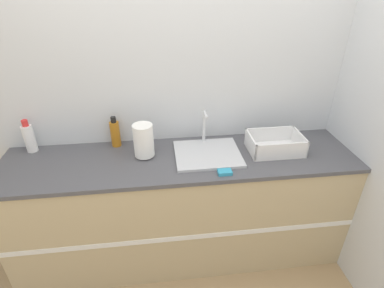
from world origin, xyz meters
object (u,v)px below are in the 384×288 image
Objects in this scene: paper_towel_roll at (144,141)px; dish_rack at (275,145)px; bottle_white_spray at (29,138)px; bottle_amber at (115,133)px; sink at (207,152)px.

paper_towel_roll reaches higher than dish_rack.
bottle_white_spray is at bearing 173.03° from dish_rack.
bottle_amber is at bearing 169.20° from dish_rack.
dish_rack is 1.17m from bottle_amber.
paper_towel_roll is at bearing -12.12° from bottle_white_spray.
sink is 0.49m from dish_rack.
bottle_white_spray reaches higher than bottle_amber.
bottle_amber is at bearing 139.72° from paper_towel_roll.
bottle_amber is at bearing 161.89° from sink.
dish_rack is at bearing -10.80° from bottle_amber.
bottle_white_spray is at bearing -179.51° from bottle_amber.
dish_rack is at bearing -0.57° from sink.
bottle_white_spray is at bearing 170.55° from sink.
dish_rack is 1.63× the size of bottle_amber.
sink is 0.46m from paper_towel_roll.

